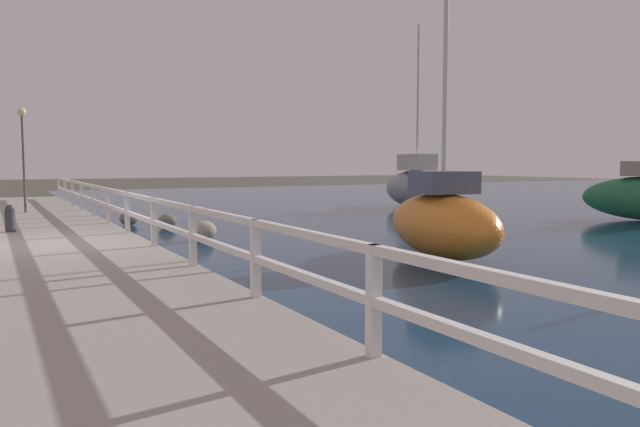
% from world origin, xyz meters
% --- Properties ---
extents(ground_plane, '(120.00, 120.00, 0.00)m').
position_xyz_m(ground_plane, '(0.00, 0.00, 0.00)').
color(ground_plane, '#4C473D').
extents(dock_walkway, '(3.74, 36.00, 0.25)m').
position_xyz_m(dock_walkway, '(0.00, 0.00, 0.13)').
color(dock_walkway, '#9E998E').
rests_on(dock_walkway, ground).
extents(railing, '(0.10, 32.50, 0.91)m').
position_xyz_m(railing, '(1.77, -0.00, 0.87)').
color(railing, white).
rests_on(railing, dock_walkway).
extents(boulder_upstream, '(0.51, 0.46, 0.38)m').
position_xyz_m(boulder_upstream, '(3.42, 4.26, 0.19)').
color(boulder_upstream, '#666056').
rests_on(boulder_upstream, ground).
extents(boulder_near_dock, '(0.53, 0.48, 0.40)m').
position_xyz_m(boulder_near_dock, '(2.61, 5.44, 0.20)').
color(boulder_near_dock, '#666056').
rests_on(boulder_near_dock, ground).
extents(boulder_downstream, '(0.63, 0.57, 0.48)m').
position_xyz_m(boulder_downstream, '(3.40, 1.00, 0.24)').
color(boulder_downstream, gray).
rests_on(boulder_downstream, ground).
extents(mooring_bollard, '(0.21, 0.21, 0.61)m').
position_xyz_m(mooring_bollard, '(-0.52, 2.66, 0.56)').
color(mooring_bollard, '#333338').
rests_on(mooring_bollard, dock_walkway).
extents(dock_lamp, '(0.26, 0.26, 3.24)m').
position_xyz_m(dock_lamp, '(0.08, 8.60, 2.62)').
color(dock_lamp, '#514C47').
rests_on(dock_lamp, dock_walkway).
extents(sailboat_orange, '(2.15, 3.79, 5.18)m').
position_xyz_m(sailboat_orange, '(6.64, -3.60, 0.68)').
color(sailboat_orange, orange).
rests_on(sailboat_orange, water_surface).
extents(sailboat_gray, '(2.09, 4.67, 7.12)m').
position_xyz_m(sailboat_gray, '(13.98, 7.00, 0.86)').
color(sailboat_gray, gray).
rests_on(sailboat_gray, water_surface).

